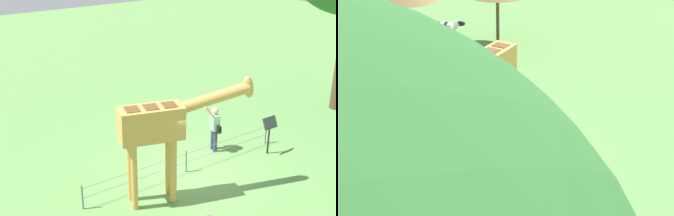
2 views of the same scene
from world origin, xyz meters
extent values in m
plane|color=#60934C|center=(0.00, 0.00, 0.00)|extent=(60.00, 60.00, 0.00)
cylinder|color=gold|center=(-1.14, -0.53, 0.96)|extent=(0.18, 0.18, 1.93)
cylinder|color=gold|center=(-1.27, -0.95, 0.96)|extent=(0.18, 0.18, 1.93)
cylinder|color=gold|center=(-2.20, -0.21, 0.96)|extent=(0.18, 0.18, 1.93)
cylinder|color=gold|center=(-2.32, -0.63, 0.96)|extent=(0.18, 0.18, 1.93)
cube|color=gold|center=(-1.73, -0.58, 2.38)|extent=(1.83, 1.16, 0.90)
cube|color=brown|center=(-1.25, -0.72, 2.84)|extent=(0.47, 0.52, 0.02)
cube|color=brown|center=(-1.73, -0.58, 2.84)|extent=(0.47, 0.52, 0.02)
cube|color=brown|center=(-2.21, -0.44, 2.84)|extent=(0.47, 0.52, 0.02)
cylinder|color=gold|center=(-0.12, -1.06, 2.86)|extent=(2.24, 0.95, 0.74)
ellipsoid|color=gold|center=(0.93, -1.38, 3.07)|extent=(0.46, 0.36, 0.68)
cylinder|color=brown|center=(0.93, -1.32, 3.25)|extent=(0.05, 0.05, 0.14)
cylinder|color=brown|center=(0.93, -1.44, 3.25)|extent=(0.05, 0.05, 0.14)
cylinder|color=navy|center=(1.63, 0.69, 0.39)|extent=(0.14, 0.14, 0.78)
cylinder|color=navy|center=(1.68, 0.88, 0.39)|extent=(0.14, 0.14, 0.78)
cube|color=#93C699|center=(1.66, 0.78, 1.06)|extent=(0.32, 0.41, 0.55)
sphere|color=#D8AD8C|center=(1.66, 0.78, 1.47)|extent=(0.22, 0.22, 0.22)
cylinder|color=#D8AD8C|center=(1.36, 0.70, 1.50)|extent=(0.40, 0.18, 0.49)
cylinder|color=#D8AD8C|center=(1.71, 0.99, 1.05)|extent=(0.08, 0.08, 0.50)
cube|color=black|center=(1.65, 0.56, 0.88)|extent=(0.17, 0.22, 0.24)
cylinder|color=black|center=(3.00, -0.43, 0.47)|extent=(0.06, 0.06, 0.95)
cube|color=#333D38|center=(3.00, -0.43, 1.13)|extent=(0.56, 0.21, 0.38)
cylinder|color=slate|center=(-3.50, 0.15, 0.38)|extent=(0.05, 0.05, 0.75)
cylinder|color=slate|center=(0.00, 0.15, 0.38)|extent=(0.05, 0.05, 0.75)
cylinder|color=slate|center=(3.50, 0.15, 0.38)|extent=(0.05, 0.05, 0.75)
cube|color=slate|center=(0.00, 0.15, 0.64)|extent=(7.00, 0.01, 0.01)
cube|color=slate|center=(0.00, 0.15, 0.34)|extent=(7.00, 0.01, 0.01)
camera|label=1|loc=(-7.51, -9.67, 7.21)|focal=48.32mm
camera|label=2|loc=(9.05, 2.52, 7.14)|focal=44.98mm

